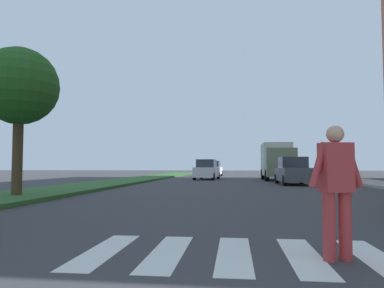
{
  "coord_description": "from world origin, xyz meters",
  "views": [
    {
      "loc": [
        -0.44,
        1.62,
        1.18
      ],
      "look_at": [
        -2.53,
        19.98,
        2.27
      ],
      "focal_mm": 34.72,
      "sensor_mm": 36.0,
      "label": 1
    }
  ],
  "objects_px": {
    "tree_mid": "(19,87)",
    "truck_box_delivery": "(277,160)",
    "sedan_far_horizon": "(213,169)",
    "sedan_midblock": "(293,172)",
    "sedan_distant": "(207,170)",
    "pedestrian_performer": "(336,185)"
  },
  "relations": [
    {
      "from": "pedestrian_performer",
      "to": "truck_box_delivery",
      "type": "relative_size",
      "value": 0.27
    },
    {
      "from": "sedan_midblock",
      "to": "sedan_distant",
      "type": "distance_m",
      "value": 10.23
    },
    {
      "from": "tree_mid",
      "to": "truck_box_delivery",
      "type": "xyz_separation_m",
      "value": [
        11.31,
        19.07,
        -2.4
      ]
    },
    {
      "from": "sedan_midblock",
      "to": "pedestrian_performer",
      "type": "bearing_deg",
      "value": -97.24
    },
    {
      "from": "sedan_midblock",
      "to": "truck_box_delivery",
      "type": "distance_m",
      "value": 7.48
    },
    {
      "from": "truck_box_delivery",
      "to": "sedan_distant",
      "type": "bearing_deg",
      "value": 172.58
    },
    {
      "from": "pedestrian_performer",
      "to": "sedan_midblock",
      "type": "relative_size",
      "value": 0.41
    },
    {
      "from": "sedan_distant",
      "to": "pedestrian_performer",
      "type": "bearing_deg",
      "value": -82.43
    },
    {
      "from": "truck_box_delivery",
      "to": "tree_mid",
      "type": "bearing_deg",
      "value": -120.67
    },
    {
      "from": "tree_mid",
      "to": "sedan_distant",
      "type": "xyz_separation_m",
      "value": [
        5.36,
        19.85,
        -3.24
      ]
    },
    {
      "from": "truck_box_delivery",
      "to": "sedan_far_horizon",
      "type": "bearing_deg",
      "value": 118.11
    },
    {
      "from": "tree_mid",
      "to": "truck_box_delivery",
      "type": "bearing_deg",
      "value": 59.33
    },
    {
      "from": "tree_mid",
      "to": "sedan_far_horizon",
      "type": "xyz_separation_m",
      "value": [
        5.31,
        30.3,
        -3.23
      ]
    },
    {
      "from": "tree_mid",
      "to": "sedan_distant",
      "type": "height_order",
      "value": "tree_mid"
    },
    {
      "from": "pedestrian_performer",
      "to": "sedan_midblock",
      "type": "distance_m",
      "value": 19.46
    },
    {
      "from": "tree_mid",
      "to": "sedan_midblock",
      "type": "bearing_deg",
      "value": 45.41
    },
    {
      "from": "tree_mid",
      "to": "sedan_distant",
      "type": "distance_m",
      "value": 20.81
    },
    {
      "from": "pedestrian_performer",
      "to": "sedan_distant",
      "type": "bearing_deg",
      "value": 97.57
    },
    {
      "from": "sedan_far_horizon",
      "to": "pedestrian_performer",
      "type": "bearing_deg",
      "value": -84.42
    },
    {
      "from": "pedestrian_performer",
      "to": "truck_box_delivery",
      "type": "distance_m",
      "value": 26.85
    },
    {
      "from": "tree_mid",
      "to": "truck_box_delivery",
      "type": "distance_m",
      "value": 22.3
    },
    {
      "from": "sedan_midblock",
      "to": "sedan_far_horizon",
      "type": "relative_size",
      "value": 0.98
    }
  ]
}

